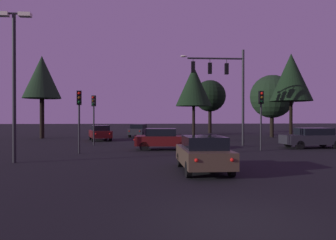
# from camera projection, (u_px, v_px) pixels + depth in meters

# --- Properties ---
(ground_plane) EXTENTS (168.00, 168.00, 0.00)m
(ground_plane) POSITION_uv_depth(u_px,v_px,m) (164.00, 141.00, 31.37)
(ground_plane) COLOR black
(ground_plane) RESTS_ON ground
(traffic_signal_mast_arm) EXTENTS (5.28, 0.39, 7.86)m
(traffic_signal_mast_arm) POSITION_uv_depth(u_px,v_px,m) (225.00, 80.00, 25.75)
(traffic_signal_mast_arm) COLOR #232326
(traffic_signal_mast_arm) RESTS_ON ground
(traffic_light_corner_left) EXTENTS (0.35, 0.38, 4.02)m
(traffic_light_corner_left) POSITION_uv_depth(u_px,v_px,m) (79.00, 109.00, 20.09)
(traffic_light_corner_left) COLOR #232326
(traffic_light_corner_left) RESTS_ON ground
(traffic_light_corner_right) EXTENTS (0.36, 0.38, 4.13)m
(traffic_light_corner_right) POSITION_uv_depth(u_px,v_px,m) (94.00, 110.00, 26.04)
(traffic_light_corner_right) COLOR #232326
(traffic_light_corner_right) RESTS_ON ground
(traffic_light_median) EXTENTS (0.32, 0.36, 4.16)m
(traffic_light_median) POSITION_uv_depth(u_px,v_px,m) (261.00, 108.00, 22.01)
(traffic_light_median) COLOR #232326
(traffic_light_median) RESTS_ON ground
(car_nearside_lane) EXTENTS (1.91, 4.19, 1.52)m
(car_nearside_lane) POSITION_uv_depth(u_px,v_px,m) (203.00, 153.00, 13.48)
(car_nearside_lane) COLOR #473828
(car_nearside_lane) RESTS_ON ground
(car_crossing_left) EXTENTS (4.57, 2.11, 1.52)m
(car_crossing_left) POSITION_uv_depth(u_px,v_px,m) (312.00, 138.00, 23.75)
(car_crossing_left) COLOR #232328
(car_crossing_left) RESTS_ON ground
(car_crossing_right) EXTENTS (4.12, 2.22, 1.52)m
(car_crossing_right) POSITION_uv_depth(u_px,v_px,m) (163.00, 139.00, 22.56)
(car_crossing_right) COLOR #4C0F0F
(car_crossing_right) RESTS_ON ground
(car_far_lane) EXTENTS (2.83, 4.45, 1.52)m
(car_far_lane) POSITION_uv_depth(u_px,v_px,m) (100.00, 133.00, 31.66)
(car_far_lane) COLOR #4C0F0F
(car_far_lane) RESTS_ON ground
(car_parked_lot) EXTENTS (2.70, 4.25, 1.52)m
(car_parked_lot) POSITION_uv_depth(u_px,v_px,m) (139.00, 130.00, 37.42)
(car_parked_lot) COLOR #232328
(car_parked_lot) RESTS_ON ground
(parking_lot_lamp_post) EXTENTS (1.70, 0.36, 7.64)m
(parking_lot_lamp_post) POSITION_uv_depth(u_px,v_px,m) (14.00, 67.00, 15.99)
(parking_lot_lamp_post) COLOR #232326
(parking_lot_lamp_post) RESTS_ON ground
(tree_behind_sign) EXTENTS (3.91, 3.91, 8.37)m
(tree_behind_sign) POSITION_uv_depth(u_px,v_px,m) (291.00, 77.00, 29.79)
(tree_behind_sign) COLOR black
(tree_behind_sign) RESTS_ON ground
(tree_left_far) EXTENTS (4.61, 4.61, 7.77)m
(tree_left_far) POSITION_uv_depth(u_px,v_px,m) (210.00, 96.00, 46.11)
(tree_left_far) COLOR black
(tree_left_far) RESTS_ON ground
(tree_center_horizon) EXTENTS (4.26, 4.26, 8.34)m
(tree_center_horizon) POSITION_uv_depth(u_px,v_px,m) (194.00, 86.00, 37.05)
(tree_center_horizon) COLOR black
(tree_center_horizon) RESTS_ON ground
(tree_right_cluster) EXTENTS (5.02, 5.02, 7.27)m
(tree_right_cluster) POSITION_uv_depth(u_px,v_px,m) (272.00, 97.00, 36.77)
(tree_right_cluster) COLOR black
(tree_right_cluster) RESTS_ON ground
(tree_lot_edge) EXTENTS (4.10, 4.10, 9.10)m
(tree_lot_edge) POSITION_uv_depth(u_px,v_px,m) (42.00, 78.00, 34.65)
(tree_lot_edge) COLOR black
(tree_lot_edge) RESTS_ON ground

